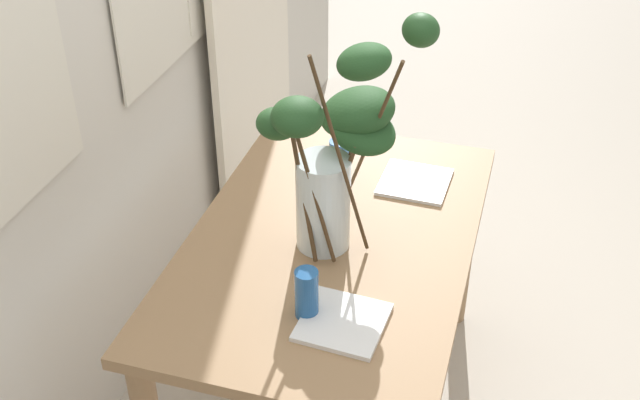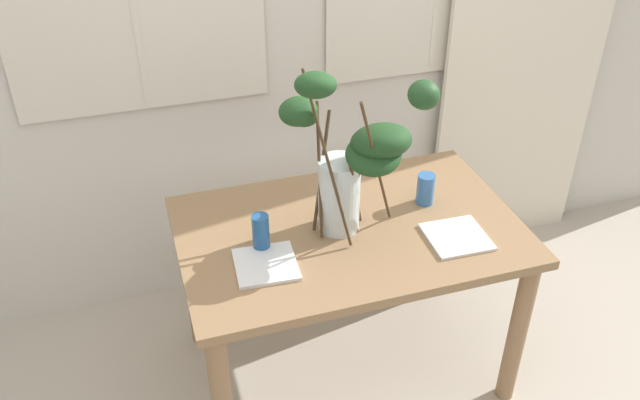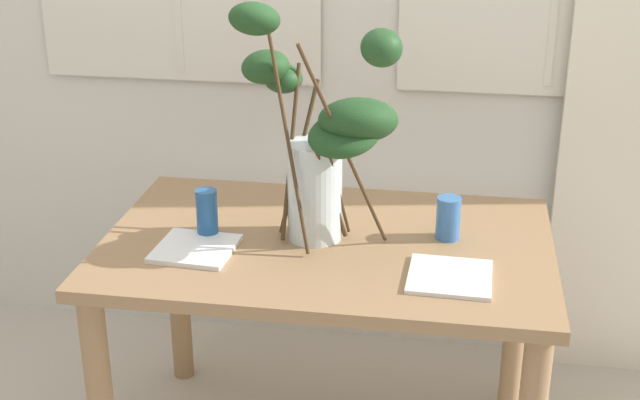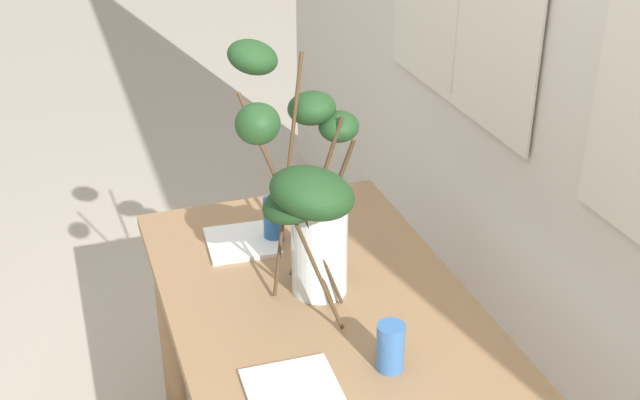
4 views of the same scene
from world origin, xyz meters
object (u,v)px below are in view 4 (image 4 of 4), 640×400
at_px(plate_square_right, 293,391).
at_px(drinking_glass_blue_right, 390,347).
at_px(plate_square_left, 242,242).
at_px(dining_table, 318,333).
at_px(vase_with_branches, 309,198).
at_px(drinking_glass_blue_left, 273,220).

bearing_deg(plate_square_right, drinking_glass_blue_right, 93.29).
height_order(drinking_glass_blue_right, plate_square_left, drinking_glass_blue_right).
distance_m(dining_table, drinking_glass_blue_right, 0.39).
height_order(dining_table, vase_with_branches, vase_with_branches).
bearing_deg(drinking_glass_blue_right, plate_square_right, -86.71).
xyz_separation_m(plate_square_left, plate_square_right, (0.70, -0.05, -0.00)).
relative_size(dining_table, drinking_glass_blue_right, 10.18).
relative_size(dining_table, vase_with_branches, 1.79).
distance_m(vase_with_branches, drinking_glass_blue_right, 0.43).
bearing_deg(drinking_glass_blue_right, drinking_glass_blue_left, -171.85).
bearing_deg(vase_with_branches, drinking_glass_blue_left, -178.95).
bearing_deg(vase_with_branches, plate_square_left, -162.93).
bearing_deg(plate_square_left, drinking_glass_blue_right, 15.91).
height_order(vase_with_branches, drinking_glass_blue_left, vase_with_branches).
distance_m(vase_with_branches, plate_square_right, 0.49).
bearing_deg(drinking_glass_blue_right, dining_table, -168.43).
distance_m(drinking_glass_blue_left, drinking_glass_blue_right, 0.68).
bearing_deg(dining_table, vase_with_branches, -112.86).
height_order(drinking_glass_blue_left, plate_square_right, drinking_glass_blue_left).
xyz_separation_m(drinking_glass_blue_left, plate_square_right, (0.69, -0.15, -0.06)).
height_order(dining_table, plate_square_right, plate_square_right).
xyz_separation_m(vase_with_branches, plate_square_left, (-0.34, -0.10, -0.30)).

